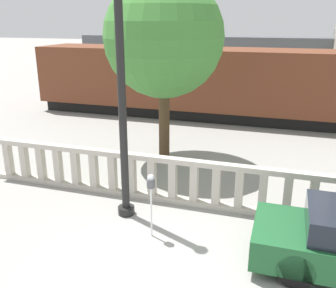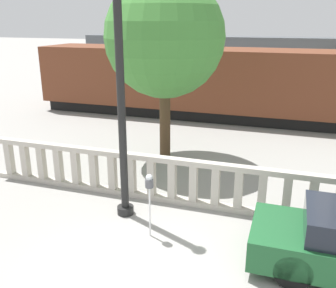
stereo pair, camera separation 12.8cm
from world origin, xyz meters
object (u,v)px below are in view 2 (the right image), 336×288
object	(u,v)px
lamppost	(121,103)
train_near	(239,83)
parking_meter	(149,186)
train_far	(223,56)
tree_right	(165,38)

from	to	relation	value
lamppost	train_near	xyz separation A→B (m)	(1.27, 10.49, -1.10)
lamppost	parking_meter	xyz separation A→B (m)	(0.97, -0.77, -1.64)
train_far	train_near	bearing A→B (deg)	-76.37
lamppost	tree_right	distance (m)	4.27
parking_meter	train_near	world-z (taller)	train_near
parking_meter	tree_right	size ratio (longest dim) A/B	0.25
parking_meter	train_near	xyz separation A→B (m)	(0.31, 11.26, 0.54)
train_near	tree_right	size ratio (longest dim) A/B	3.27
train_near	train_far	distance (m)	14.26
lamppost	parking_meter	world-z (taller)	lamppost
lamppost	train_near	bearing A→B (deg)	83.07
train_near	train_far	world-z (taller)	train_near
lamppost	tree_right	bearing A→B (deg)	94.48
parking_meter	train_far	xyz separation A→B (m)	(-3.05, 25.11, 0.53)
train_far	lamppost	bearing A→B (deg)	-85.10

